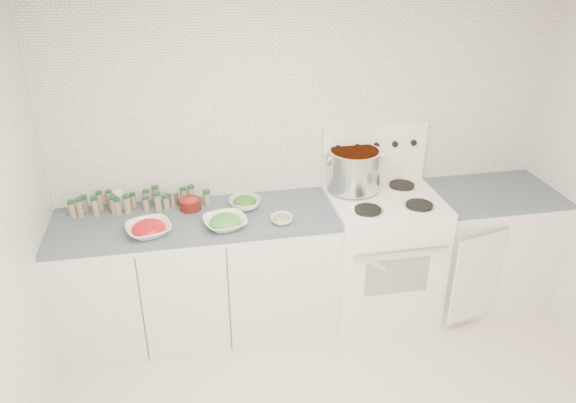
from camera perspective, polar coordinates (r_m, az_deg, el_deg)
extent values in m
cube|color=white|center=(3.95, 2.00, 6.05)|extent=(3.50, 0.02, 2.50)
cube|color=white|center=(3.96, -8.97, -7.63)|extent=(1.85, 0.62, 0.86)
cube|color=#3F4E5E|center=(3.73, -9.46, -1.91)|extent=(1.85, 0.62, 0.03)
cube|color=white|center=(4.15, 9.37, -5.48)|extent=(0.76, 0.65, 0.92)
cube|color=black|center=(3.88, 10.98, -7.43)|extent=(0.45, 0.01, 0.28)
cylinder|color=silver|center=(3.73, 11.49, -4.98)|extent=(0.65, 0.02, 0.02)
cube|color=white|center=(3.92, 9.87, 0.29)|extent=(0.76, 0.65, 0.01)
cube|color=white|center=(4.08, 8.71, 4.89)|extent=(0.76, 0.06, 0.43)
cylinder|color=silver|center=(3.72, 8.11, -0.89)|extent=(0.21, 0.21, 0.01)
cylinder|color=black|center=(3.72, 8.12, -0.80)|extent=(0.18, 0.18, 0.01)
cylinder|color=silver|center=(3.85, 13.20, -0.40)|extent=(0.21, 0.21, 0.01)
cylinder|color=black|center=(3.85, 13.21, -0.32)|extent=(0.18, 0.18, 0.01)
cylinder|color=silver|center=(4.00, 6.68, 1.21)|extent=(0.21, 0.21, 0.01)
cylinder|color=black|center=(3.99, 6.69, 1.29)|extent=(0.18, 0.18, 0.01)
cylinder|color=silver|center=(4.11, 11.48, 1.60)|extent=(0.21, 0.21, 0.01)
cylinder|color=black|center=(4.11, 11.49, 1.68)|extent=(0.18, 0.18, 0.01)
cylinder|color=black|center=(3.94, 5.08, 5.44)|extent=(0.04, 0.02, 0.04)
cylinder|color=black|center=(3.98, 7.03, 5.55)|extent=(0.04, 0.02, 0.04)
cylinder|color=black|center=(4.03, 8.94, 5.67)|extent=(0.04, 0.02, 0.04)
cylinder|color=black|center=(4.07, 10.81, 5.77)|extent=(0.04, 0.02, 0.04)
cylinder|color=black|center=(4.13, 12.63, 5.86)|extent=(0.04, 0.02, 0.04)
cube|color=white|center=(4.50, 19.24, -4.37)|extent=(0.89, 0.62, 0.86)
cube|color=#3F4E5E|center=(4.30, 20.13, 0.78)|extent=(0.89, 0.62, 0.03)
cube|color=white|center=(4.13, 18.64, -7.29)|extent=(0.39, 0.11, 0.70)
cylinder|color=silver|center=(3.94, 6.70, 3.26)|extent=(0.37, 0.37, 0.28)
cylinder|color=#C2511B|center=(3.89, 6.80, 4.97)|extent=(0.33, 0.33, 0.03)
torus|color=silver|center=(3.86, 4.06, 4.22)|extent=(0.01, 0.09, 0.09)
torus|color=silver|center=(3.97, 9.40, 4.57)|extent=(0.01, 0.09, 0.09)
imported|color=white|center=(3.58, -13.97, -2.77)|extent=(0.33, 0.33, 0.07)
ellipsoid|color=red|center=(3.57, -14.00, -2.58)|extent=(0.20, 0.20, 0.09)
imported|color=white|center=(3.57, -6.39, -2.16)|extent=(0.32, 0.32, 0.07)
ellipsoid|color=#2B8531|center=(3.56, -6.40, -1.97)|extent=(0.19, 0.19, 0.09)
imported|color=white|center=(3.79, -4.40, -0.19)|extent=(0.28, 0.28, 0.07)
ellipsoid|color=#215819|center=(3.78, -4.41, 0.06)|extent=(0.15, 0.15, 0.07)
imported|color=white|center=(3.60, -0.63, -1.84)|extent=(0.16, 0.16, 0.05)
ellipsoid|color=#324E1F|center=(3.60, -0.64, -1.66)|extent=(0.11, 0.11, 0.05)
cylinder|color=#50120D|center=(3.82, -9.88, -0.29)|extent=(0.14, 0.14, 0.07)
ellipsoid|color=#A2290B|center=(3.81, -9.91, 0.06)|extent=(0.11, 0.11, 0.05)
cylinder|color=white|center=(3.93, -16.78, 0.16)|extent=(0.07, 0.07, 0.13)
cylinder|color=#9E9885|center=(3.90, -11.63, 0.36)|extent=(0.10, 0.10, 0.10)
cylinder|color=gray|center=(3.98, -19.96, -0.31)|extent=(0.05, 0.05, 0.09)
cylinder|color=#144925|center=(3.95, -20.08, 0.39)|extent=(0.05, 0.05, 0.02)
cylinder|color=gray|center=(3.96, -18.54, -0.01)|extent=(0.04, 0.04, 0.12)
cylinder|color=#144925|center=(3.93, -18.68, 0.86)|extent=(0.04, 0.04, 0.02)
cylinder|color=gray|center=(3.94, -17.66, 0.07)|extent=(0.04, 0.04, 0.12)
cylinder|color=#144925|center=(3.91, -17.80, 0.96)|extent=(0.04, 0.04, 0.02)
cylinder|color=gray|center=(3.93, -15.43, 0.05)|extent=(0.04, 0.04, 0.09)
cylinder|color=#144925|center=(3.91, -15.52, 0.73)|extent=(0.04, 0.04, 0.02)
cylinder|color=gray|center=(3.92, -14.18, 0.24)|extent=(0.04, 0.04, 0.10)
cylinder|color=#144925|center=(3.90, -14.27, 1.02)|extent=(0.04, 0.04, 0.02)
cylinder|color=gray|center=(3.93, -13.22, 0.54)|extent=(0.04, 0.04, 0.11)
cylinder|color=#144925|center=(3.90, -13.32, 1.42)|extent=(0.04, 0.04, 0.02)
cylinder|color=gray|center=(3.93, -10.54, 0.58)|extent=(0.04, 0.04, 0.09)
cylinder|color=#144925|center=(3.90, -10.61, 1.28)|extent=(0.04, 0.04, 0.02)
cylinder|color=gray|center=(3.91, -9.79, 0.67)|extent=(0.04, 0.04, 0.10)
cylinder|color=#144925|center=(3.89, -9.86, 1.48)|extent=(0.05, 0.05, 0.02)
cylinder|color=gray|center=(3.91, -20.39, -0.70)|extent=(0.04, 0.04, 0.11)
cylinder|color=#144925|center=(3.88, -20.54, 0.16)|extent=(0.04, 0.04, 0.02)
cylinder|color=gray|center=(3.88, -18.98, -0.61)|extent=(0.04, 0.04, 0.12)
cylinder|color=#144925|center=(3.85, -19.13, 0.28)|extent=(0.04, 0.04, 0.02)
cylinder|color=gray|center=(3.88, -17.26, -0.44)|extent=(0.05, 0.05, 0.11)
cylinder|color=#144925|center=(3.85, -17.38, 0.39)|extent=(0.05, 0.05, 0.02)
cylinder|color=gray|center=(3.85, -16.01, -0.37)|extent=(0.05, 0.05, 0.11)
cylinder|color=#144925|center=(3.83, -16.14, 0.52)|extent=(0.05, 0.05, 0.02)
cylinder|color=gray|center=(3.86, -14.24, -0.34)|extent=(0.04, 0.04, 0.09)
cylinder|color=#144925|center=(3.83, -14.33, 0.37)|extent=(0.04, 0.04, 0.02)
cylinder|color=gray|center=(3.83, -13.08, -0.14)|extent=(0.05, 0.05, 0.12)
cylinder|color=#144925|center=(3.80, -13.19, 0.77)|extent=(0.05, 0.05, 0.02)
cylinder|color=gray|center=(3.85, -12.26, -0.17)|extent=(0.04, 0.04, 0.09)
cylinder|color=#144925|center=(3.83, -12.33, 0.53)|extent=(0.05, 0.05, 0.02)
cylinder|color=gray|center=(3.85, -8.23, 0.26)|extent=(0.05, 0.05, 0.09)
cylinder|color=#144925|center=(3.83, -8.28, 0.98)|extent=(0.05, 0.05, 0.02)
cylinder|color=gray|center=(3.92, -21.07, -0.81)|extent=(0.04, 0.04, 0.10)
cylinder|color=#144925|center=(3.90, -21.21, -0.05)|extent=(0.05, 0.05, 0.02)
cylinder|color=gray|center=(3.86, -16.93, -0.57)|extent=(0.04, 0.04, 0.10)
cylinder|color=#144925|center=(3.84, -17.05, 0.19)|extent=(0.05, 0.05, 0.02)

